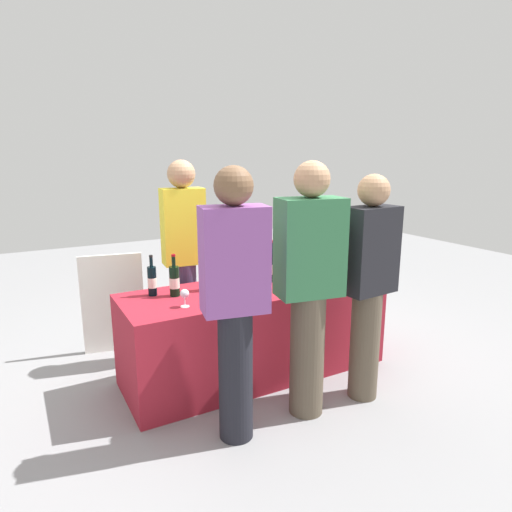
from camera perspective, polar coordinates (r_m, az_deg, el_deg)
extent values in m
plane|color=gray|center=(3.79, 0.00, -14.51)|extent=(12.00, 12.00, 0.00)
cube|color=maroon|center=(3.64, 0.00, -9.44)|extent=(2.10, 0.72, 0.72)
cylinder|color=black|center=(3.37, -13.13, -3.15)|extent=(0.06, 0.06, 0.22)
cylinder|color=black|center=(3.33, -13.26, -0.76)|extent=(0.02, 0.02, 0.07)
cylinder|color=black|center=(3.32, -13.30, -0.02)|extent=(0.03, 0.03, 0.02)
cylinder|color=silver|center=(3.37, -13.12, -3.32)|extent=(0.07, 0.07, 0.08)
cylinder|color=black|center=(3.32, -10.38, -3.20)|extent=(0.07, 0.07, 0.22)
cylinder|color=black|center=(3.29, -10.49, -0.71)|extent=(0.03, 0.03, 0.08)
cylinder|color=maroon|center=(3.27, -10.52, 0.08)|extent=(0.03, 0.03, 0.02)
cylinder|color=silver|center=(3.33, -10.37, -3.39)|extent=(0.07, 0.07, 0.08)
cylinder|color=black|center=(3.42, -6.09, -2.55)|extent=(0.08, 0.08, 0.23)
cylinder|color=black|center=(3.38, -6.15, -0.01)|extent=(0.03, 0.03, 0.09)
cylinder|color=gold|center=(3.37, -6.17, 0.83)|extent=(0.03, 0.03, 0.02)
cylinder|color=silver|center=(3.43, -6.08, -2.73)|extent=(0.08, 0.08, 0.08)
cylinder|color=black|center=(3.64, 1.96, -1.43)|extent=(0.08, 0.08, 0.24)
cylinder|color=black|center=(3.60, 1.98, 1.08)|extent=(0.03, 0.03, 0.09)
cylinder|color=maroon|center=(3.59, 1.99, 1.89)|extent=(0.03, 0.03, 0.02)
cylinder|color=silver|center=(3.64, 1.96, -1.62)|extent=(0.08, 0.08, 0.08)
cylinder|color=black|center=(3.82, 5.46, -1.08)|extent=(0.08, 0.08, 0.20)
cylinder|color=black|center=(3.79, 5.51, 1.04)|extent=(0.03, 0.03, 0.09)
cylinder|color=gold|center=(3.77, 5.53, 1.83)|extent=(0.03, 0.03, 0.02)
cylinder|color=silver|center=(3.82, 5.46, -1.23)|extent=(0.08, 0.08, 0.07)
cylinder|color=black|center=(3.88, 7.16, -0.71)|extent=(0.06, 0.06, 0.23)
cylinder|color=black|center=(3.84, 7.23, 1.53)|extent=(0.02, 0.02, 0.08)
cylinder|color=gold|center=(3.83, 7.25, 2.24)|extent=(0.03, 0.03, 0.02)
cylinder|color=silver|center=(3.88, 7.16, -0.87)|extent=(0.07, 0.07, 0.08)
cylinder|color=black|center=(4.03, 8.06, -0.19)|extent=(0.07, 0.07, 0.23)
cylinder|color=black|center=(4.00, 8.13, 1.92)|extent=(0.03, 0.03, 0.07)
cylinder|color=gold|center=(3.99, 8.15, 2.56)|extent=(0.03, 0.03, 0.02)
cylinder|color=silver|center=(4.03, 8.06, -0.35)|extent=(0.07, 0.07, 0.08)
cylinder|color=silver|center=(3.11, -9.05, -6.39)|extent=(0.06, 0.06, 0.00)
cylinder|color=silver|center=(3.10, -9.08, -5.81)|extent=(0.01, 0.01, 0.06)
sphere|color=silver|center=(3.08, -9.12, -4.77)|extent=(0.06, 0.06, 0.06)
sphere|color=#590C19|center=(3.09, -9.11, -4.96)|extent=(0.03, 0.03, 0.03)
cylinder|color=silver|center=(3.37, -1.14, -4.69)|extent=(0.06, 0.06, 0.00)
cylinder|color=silver|center=(3.36, -1.14, -4.13)|extent=(0.01, 0.01, 0.07)
sphere|color=silver|center=(3.34, -1.15, -3.05)|extent=(0.07, 0.07, 0.07)
sphere|color=#590C19|center=(3.35, -1.15, -3.26)|extent=(0.04, 0.04, 0.04)
cylinder|color=silver|center=(3.66, 7.01, -3.34)|extent=(0.06, 0.06, 0.00)
cylinder|color=silver|center=(3.65, 7.02, -2.81)|extent=(0.01, 0.01, 0.07)
sphere|color=silver|center=(3.63, 7.05, -1.87)|extent=(0.07, 0.07, 0.07)
sphere|color=#590C19|center=(3.64, 7.04, -2.04)|extent=(0.04, 0.04, 0.04)
cylinder|color=#3F3351|center=(3.94, -8.89, -6.90)|extent=(0.19, 0.19, 0.84)
cube|color=yellow|center=(3.75, -9.29, 3.74)|extent=(0.36, 0.22, 0.63)
sphere|color=tan|center=(3.71, -9.53, 10.31)|extent=(0.23, 0.23, 0.23)
cylinder|color=black|center=(2.84, -2.61, -15.00)|extent=(0.21, 0.21, 0.84)
cube|color=#8C4C99|center=(2.58, -2.78, -0.52)|extent=(0.42, 0.28, 0.63)
sphere|color=brown|center=(2.52, -2.89, 8.97)|extent=(0.23, 0.23, 0.23)
cylinder|color=brown|center=(3.11, 6.54, -12.41)|extent=(0.23, 0.23, 0.85)
cube|color=#337247|center=(2.87, 6.92, 1.08)|extent=(0.46, 0.30, 0.63)
sphere|color=tan|center=(2.81, 7.17, 9.73)|extent=(0.23, 0.23, 0.23)
cylinder|color=brown|center=(3.38, 13.71, -10.98)|extent=(0.21, 0.21, 0.80)
cube|color=black|center=(3.16, 14.39, 0.73)|extent=(0.40, 0.24, 0.60)
sphere|color=tan|center=(3.10, 14.82, 8.13)|extent=(0.22, 0.22, 0.22)
cube|color=white|center=(4.19, -17.80, -5.78)|extent=(0.53, 0.13, 0.89)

